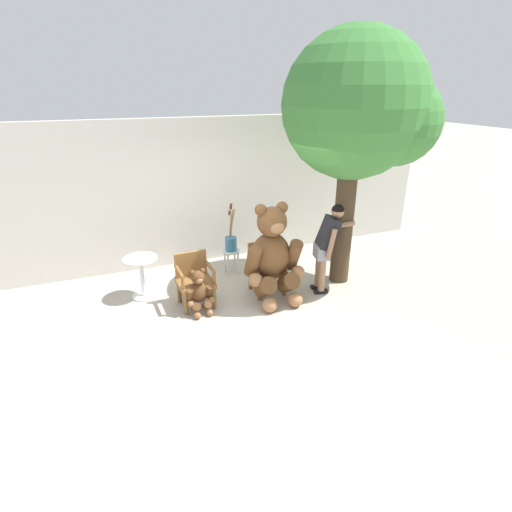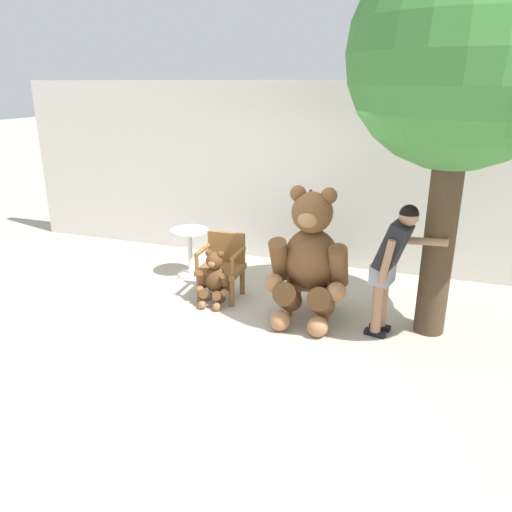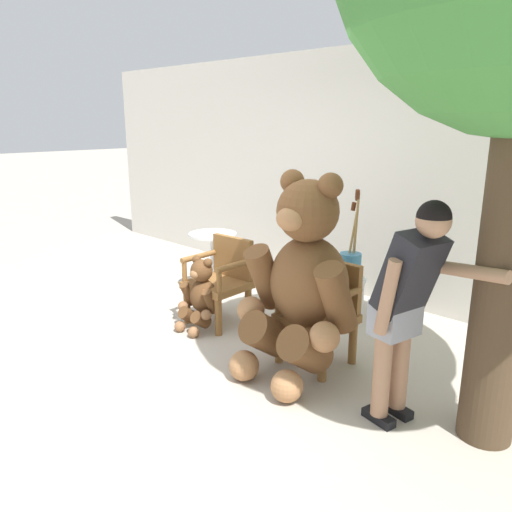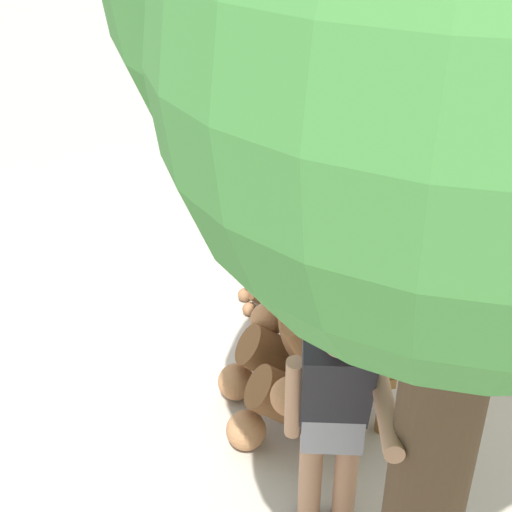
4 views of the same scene
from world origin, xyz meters
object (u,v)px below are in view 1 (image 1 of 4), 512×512
object	(u,v)px
round_side_table	(142,273)
patio_tree	(361,110)
brush_bucket	(231,242)
wooden_chair_left	(194,278)
teddy_bear_large	(273,254)
teddy_bear_small	(199,292)
white_stool	(231,255)
person_visitor	(327,241)
wooden_chair_right	(266,266)

from	to	relation	value
round_side_table	patio_tree	bearing A→B (deg)	-11.46
brush_bucket	patio_tree	xyz separation A→B (m)	(1.85, -1.08, 2.33)
round_side_table	wooden_chair_left	bearing A→B (deg)	-35.81
teddy_bear_large	brush_bucket	world-z (taller)	teddy_bear_large
patio_tree	wooden_chair_left	bearing A→B (deg)	176.54
teddy_bear_large	patio_tree	distance (m)	2.65
teddy_bear_small	white_stool	bearing A→B (deg)	52.18
person_visitor	white_stool	world-z (taller)	person_visitor
white_stool	patio_tree	world-z (taller)	patio_tree
round_side_table	person_visitor	bearing A→B (deg)	-17.43
white_stool	brush_bucket	size ratio (longest dim) A/B	0.51
teddy_bear_large	person_visitor	size ratio (longest dim) A/B	1.05
wooden_chair_right	teddy_bear_small	xyz separation A→B (m)	(-1.25, -0.28, -0.10)
wooden_chair_right	patio_tree	bearing A→B (deg)	-6.29
wooden_chair_left	teddy_bear_small	world-z (taller)	wooden_chair_left
person_visitor	patio_tree	bearing A→B (deg)	20.38
wooden_chair_left	white_stool	size ratio (longest dim) A/B	1.87
round_side_table	patio_tree	size ratio (longest dim) A/B	0.17
wooden_chair_left	wooden_chair_right	distance (m)	1.26
wooden_chair_left	wooden_chair_right	bearing A→B (deg)	0.00
teddy_bear_large	white_stool	bearing A→B (deg)	105.63
round_side_table	patio_tree	world-z (taller)	patio_tree
white_stool	round_side_table	distance (m)	1.73
white_stool	patio_tree	xyz separation A→B (m)	(1.85, -1.07, 2.61)
wooden_chair_left	person_visitor	distance (m)	2.28
round_side_table	wooden_chair_right	bearing A→B (deg)	-15.24
teddy_bear_small	patio_tree	size ratio (longest dim) A/B	0.18
wooden_chair_right	teddy_bear_large	size ratio (longest dim) A/B	0.52
teddy_bear_small	wooden_chair_right	bearing A→B (deg)	12.67
wooden_chair_right	brush_bucket	distance (m)	0.98
wooden_chair_right	white_stool	xyz separation A→B (m)	(-0.33, 0.91, -0.11)
wooden_chair_left	teddy_bear_large	bearing A→B (deg)	-12.13
wooden_chair_left	teddy_bear_large	distance (m)	1.33
wooden_chair_left	round_side_table	world-z (taller)	wooden_chair_left
white_stool	patio_tree	distance (m)	3.37
wooden_chair_left	wooden_chair_right	world-z (taller)	same
wooden_chair_left	brush_bucket	size ratio (longest dim) A/B	0.95
teddy_bear_large	teddy_bear_small	world-z (taller)	teddy_bear_large
wooden_chair_left	patio_tree	size ratio (longest dim) A/B	0.21
teddy_bear_small	person_visitor	distance (m)	2.27
person_visitor	brush_bucket	bearing A→B (deg)	134.70
wooden_chair_left	patio_tree	world-z (taller)	patio_tree
wooden_chair_right	teddy_bear_small	size ratio (longest dim) A/B	1.17
wooden_chair_right	teddy_bear_large	xyz separation A→B (m)	(-0.00, -0.27, 0.34)
wooden_chair_left	brush_bucket	xyz separation A→B (m)	(0.93, 0.91, 0.18)
person_visitor	patio_tree	distance (m)	2.13
wooden_chair_right	person_visitor	xyz separation A→B (m)	(0.95, -0.38, 0.46)
person_visitor	white_stool	size ratio (longest dim) A/B	3.39
wooden_chair_right	white_stool	bearing A→B (deg)	109.99
white_stool	patio_tree	bearing A→B (deg)	-30.11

